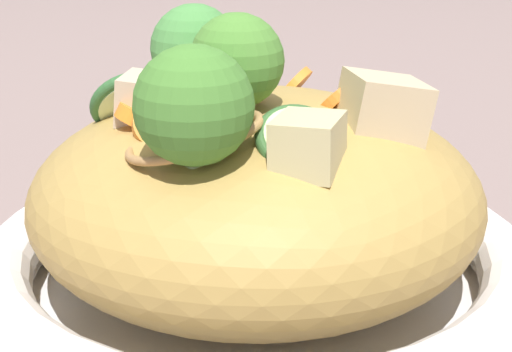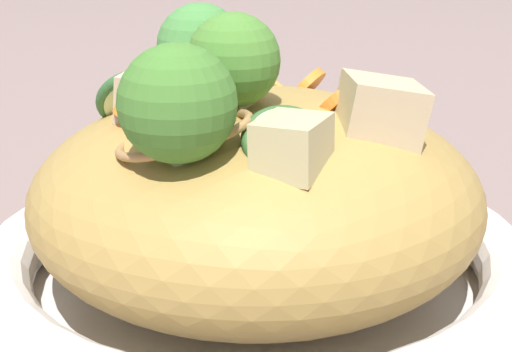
{
  "view_description": "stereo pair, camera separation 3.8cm",
  "coord_description": "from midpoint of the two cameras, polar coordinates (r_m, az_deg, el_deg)",
  "views": [
    {
      "loc": [
        0.34,
        -0.12,
        0.21
      ],
      "look_at": [
        0.0,
        0.0,
        0.08
      ],
      "focal_mm": 53.82,
      "sensor_mm": 36.0,
      "label": 1
    },
    {
      "loc": [
        0.35,
        -0.08,
        0.21
      ],
      "look_at": [
        0.0,
        0.0,
        0.08
      ],
      "focal_mm": 53.82,
      "sensor_mm": 36.0,
      "label": 2
    }
  ],
  "objects": [
    {
      "name": "carrot_coins",
      "position": [
        0.38,
        1.67,
        5.34
      ],
      "size": [
        0.12,
        0.13,
        0.03
      ],
      "color": "orange",
      "rests_on": "serving_bowl"
    },
    {
      "name": "chicken_chunks",
      "position": [
        0.35,
        4.48,
        4.95
      ],
      "size": [
        0.12,
        0.14,
        0.04
      ],
      "color": "#CBBE87",
      "rests_on": "serving_bowl"
    },
    {
      "name": "serving_bowl",
      "position": [
        0.41,
        2.73,
        -7.3
      ],
      "size": [
        0.29,
        0.29,
        0.05
      ],
      "color": "white",
      "rests_on": "ground_plane"
    },
    {
      "name": "zucchini_slices",
      "position": [
        0.37,
        -1.33,
        5.11
      ],
      "size": [
        0.13,
        0.09,
        0.04
      ],
      "color": "beige",
      "rests_on": "serving_bowl"
    },
    {
      "name": "broccoli_florets",
      "position": [
        0.34,
        -1.17,
        7.04
      ],
      "size": [
        0.14,
        0.09,
        0.06
      ],
      "color": "#98AB6E",
      "rests_on": "serving_bowl"
    },
    {
      "name": "ground_plane",
      "position": [
        0.42,
        2.67,
        -10.48
      ],
      "size": [
        3.0,
        3.0,
        0.0
      ],
      "primitive_type": "plane",
      "color": "gray"
    },
    {
      "name": "noodle_heap",
      "position": [
        0.39,
        2.82,
        -1.42
      ],
      "size": [
        0.23,
        0.23,
        0.11
      ],
      "color": "#AB8744",
      "rests_on": "serving_bowl"
    }
  ]
}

